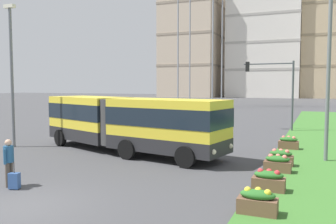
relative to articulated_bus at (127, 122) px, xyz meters
The scene contains 16 objects.
ground_plane 9.31m from the articulated_bus, 81.35° to the right, with size 260.00×260.00×0.00m, color #424244.
articulated_bus is the anchor object (origin of this frame).
car_black_sedan 14.57m from the articulated_bus, 108.70° to the left, with size 4.53×2.30×1.58m.
pedestrian_crossing 7.62m from the articulated_bus, 94.94° to the right, with size 0.36×0.56×1.74m.
rolling_suitcase 7.88m from the articulated_bus, 91.50° to the right, with size 0.41×0.33×0.97m.
flower_planter_0 10.87m from the articulated_bus, 40.84° to the right, with size 1.10×0.56×0.74m.
flower_planter_1 9.47m from the articulated_bus, 29.59° to the right, with size 1.10×0.56×0.74m.
flower_planter_2 8.44m from the articulated_bus, 12.07° to the right, with size 1.10×0.56×0.74m.
flower_planter_3 8.27m from the articulated_bus, ahead, with size 1.10×0.56×0.74m.
flower_planter_4 9.24m from the articulated_bus, 26.88° to the left, with size 1.10×0.56×0.74m.
traffic_light_far_right 14.62m from the articulated_bus, 63.60° to the left, with size 3.99×0.28×5.64m.
streetlight_left 7.81m from the articulated_bus, behind, with size 0.70×0.28×8.40m.
streetlight_median 10.84m from the articulated_bus, ahead, with size 0.70×0.28×9.88m.
apartment_tower_west 100.06m from the articulated_bus, 106.89° to the left, with size 17.56×18.91×38.20m.
apartment_tower_westcentre 101.02m from the articulated_bus, 93.55° to the left, with size 21.55×18.99×40.12m.
transmission_pylon 46.16m from the articulated_bus, 102.39° to the left, with size 9.00×6.24×33.30m.
Camera 1 is at (8.29, -8.05, 3.69)m, focal length 38.19 mm.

